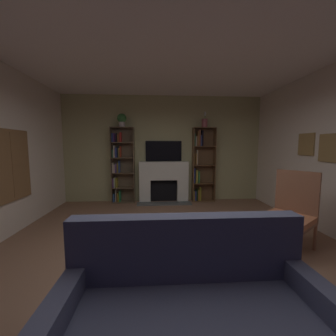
% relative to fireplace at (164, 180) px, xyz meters
% --- Properties ---
extents(ground_plane, '(7.60, 7.60, 0.00)m').
position_rel_fireplace_xyz_m(ground_plane, '(0.00, -3.04, -0.59)').
color(ground_plane, '#87614A').
extents(wall_back_accent, '(5.52, 0.06, 2.89)m').
position_rel_fireplace_xyz_m(wall_back_accent, '(0.00, 0.16, 0.85)').
color(wall_back_accent, tan).
rests_on(wall_back_accent, ground_plane).
extents(ceiling, '(5.52, 6.46, 0.06)m').
position_rel_fireplace_xyz_m(ceiling, '(0.00, -3.04, 2.33)').
color(ceiling, white).
rests_on(ceiling, wall_back_accent).
extents(fireplace, '(1.43, 0.55, 1.11)m').
position_rel_fireplace_xyz_m(fireplace, '(0.00, 0.00, 0.00)').
color(fireplace, white).
rests_on(fireplace, ground_plane).
extents(tv, '(0.99, 0.06, 0.55)m').
position_rel_fireplace_xyz_m(tv, '(0.00, 0.10, 0.80)').
color(tv, black).
rests_on(tv, fireplace).
extents(bookshelf_left, '(0.61, 0.26, 2.03)m').
position_rel_fireplace_xyz_m(bookshelf_left, '(-1.16, 0.03, 0.43)').
color(bookshelf_left, brown).
rests_on(bookshelf_left, ground_plane).
extents(bookshelf_right, '(0.61, 0.27, 2.03)m').
position_rel_fireplace_xyz_m(bookshelf_right, '(1.03, 0.03, 0.40)').
color(bookshelf_right, brown).
rests_on(bookshelf_right, ground_plane).
extents(potted_plant, '(0.24, 0.24, 0.35)m').
position_rel_fireplace_xyz_m(potted_plant, '(-1.10, -0.02, 1.63)').
color(potted_plant, beige).
rests_on(potted_plant, bookshelf_left).
extents(vase_with_flowers, '(0.16, 0.16, 0.42)m').
position_rel_fireplace_xyz_m(vase_with_flowers, '(1.10, -0.02, 1.57)').
color(vase_with_flowers, '#974851').
rests_on(vase_with_flowers, bookshelf_right).
extents(couch, '(1.83, 0.94, 0.98)m').
position_rel_fireplace_xyz_m(couch, '(0.00, -4.37, -0.29)').
color(couch, '#484C66').
rests_on(couch, ground_plane).
extents(armchair, '(0.84, 0.84, 1.15)m').
position_rel_fireplace_xyz_m(armchair, '(1.78, -2.73, -0.03)').
color(armchair, brown).
rests_on(armchair, ground_plane).
extents(coffee_table, '(0.76, 0.52, 0.44)m').
position_rel_fireplace_xyz_m(coffee_table, '(0.00, -3.53, -0.22)').
color(coffee_table, brown).
rests_on(coffee_table, ground_plane).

